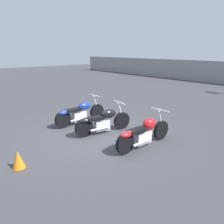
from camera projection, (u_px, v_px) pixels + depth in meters
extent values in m
plane|color=#38383D|center=(96.00, 136.00, 6.76)|extent=(60.00, 60.00, 0.00)
cylinder|color=black|center=(97.00, 112.00, 8.33)|extent=(0.12, 0.59, 0.59)
cylinder|color=black|center=(63.00, 119.00, 7.39)|extent=(0.12, 0.59, 0.59)
cube|color=silver|center=(79.00, 116.00, 7.82)|extent=(0.21, 0.53, 0.32)
ellipsoid|color=navy|center=(85.00, 106.00, 7.88)|extent=(0.26, 0.52, 0.29)
cube|color=black|center=(73.00, 110.00, 7.59)|extent=(0.26, 0.59, 0.10)
ellipsoid|color=navy|center=(64.00, 112.00, 7.36)|extent=(0.21, 0.45, 0.16)
cylinder|color=silver|center=(95.00, 95.00, 8.09)|extent=(0.56, 0.05, 0.04)
cylinder|color=silver|center=(96.00, 104.00, 8.21)|extent=(0.06, 0.25, 0.63)
cylinder|color=silver|center=(78.00, 120.00, 7.66)|extent=(0.09, 0.59, 0.07)
cylinder|color=black|center=(122.00, 121.00, 7.30)|extent=(0.19, 0.58, 0.57)
cylinder|color=black|center=(84.00, 128.00, 6.61)|extent=(0.19, 0.58, 0.57)
cube|color=silver|center=(102.00, 125.00, 6.93)|extent=(0.28, 0.52, 0.32)
ellipsoid|color=black|center=(108.00, 114.00, 6.95)|extent=(0.33, 0.57, 0.30)
cube|color=black|center=(95.00, 118.00, 6.74)|extent=(0.32, 0.55, 0.10)
ellipsoid|color=black|center=(85.00, 120.00, 6.58)|extent=(0.27, 0.47, 0.16)
cylinder|color=silver|center=(119.00, 102.00, 7.08)|extent=(0.65, 0.14, 0.04)
cylinder|color=silver|center=(121.00, 112.00, 7.19)|extent=(0.09, 0.25, 0.62)
cylinder|color=silver|center=(100.00, 129.00, 6.78)|extent=(0.17, 0.64, 0.07)
cylinder|color=black|center=(161.00, 130.00, 6.44)|extent=(0.10, 0.57, 0.57)
cylinder|color=black|center=(125.00, 143.00, 5.53)|extent=(0.10, 0.57, 0.57)
cube|color=silver|center=(143.00, 138.00, 5.94)|extent=(0.20, 0.53, 0.31)
ellipsoid|color=red|center=(149.00, 124.00, 6.00)|extent=(0.29, 0.43, 0.34)
cube|color=black|center=(137.00, 131.00, 5.72)|extent=(0.24, 0.57, 0.10)
ellipsoid|color=red|center=(127.00, 134.00, 5.49)|extent=(0.20, 0.44, 0.16)
cylinder|color=silver|center=(160.00, 110.00, 6.20)|extent=(0.60, 0.04, 0.04)
cylinder|color=silver|center=(161.00, 120.00, 6.32)|extent=(0.05, 0.24, 0.62)
cylinder|color=silver|center=(142.00, 142.00, 5.78)|extent=(0.07, 0.66, 0.07)
cone|color=orange|center=(18.00, 159.00, 4.88)|extent=(0.28, 0.28, 0.41)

